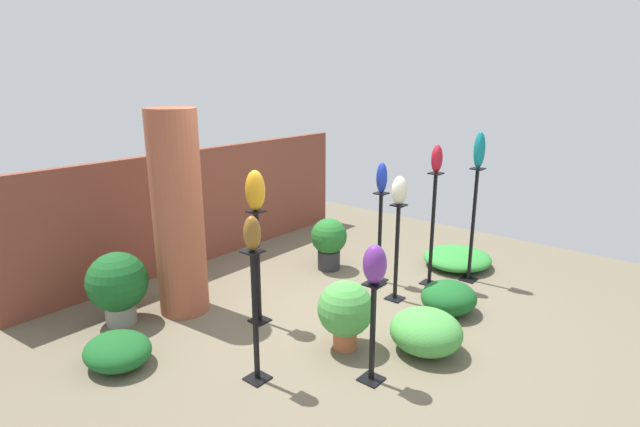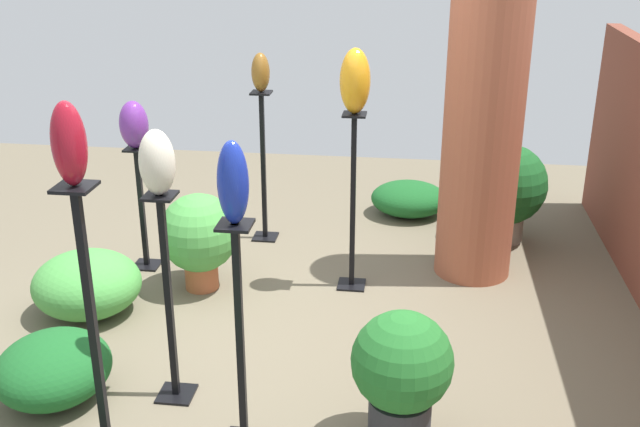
# 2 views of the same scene
# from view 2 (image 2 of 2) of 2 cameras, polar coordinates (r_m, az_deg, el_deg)

# --- Properties ---
(ground_plane) EXTENTS (8.00, 8.00, 0.00)m
(ground_plane) POSITION_cam_2_polar(r_m,az_deg,el_deg) (4.90, -4.64, -9.51)
(ground_plane) COLOR #6B604C
(brick_pillar) EXTENTS (0.56, 0.56, 2.36)m
(brick_pillar) POSITION_cam_2_polar(r_m,az_deg,el_deg) (5.48, 12.34, 6.88)
(brick_pillar) COLOR #9E5138
(brick_pillar) RESTS_ON ground
(pedestal_violet) EXTENTS (0.20, 0.20, 0.96)m
(pedestal_violet) POSITION_cam_2_polar(r_m,az_deg,el_deg) (5.82, -13.38, -0.06)
(pedestal_violet) COLOR black
(pedestal_violet) RESTS_ON ground
(pedestal_amber) EXTENTS (0.20, 0.20, 1.30)m
(pedestal_amber) POSITION_cam_2_polar(r_m,az_deg,el_deg) (5.30, 2.52, 0.25)
(pedestal_amber) COLOR black
(pedestal_amber) RESTS_ON ground
(pedestal_ivory) EXTENTS (0.20, 0.20, 1.22)m
(pedestal_ivory) POSITION_cam_2_polar(r_m,az_deg,el_deg) (4.16, -11.40, -7.11)
(pedestal_ivory) COLOR black
(pedestal_ivory) RESTS_ON ground
(pedestal_cobalt) EXTENTS (0.20, 0.20, 1.22)m
(pedestal_cobalt) POSITION_cam_2_polar(r_m,az_deg,el_deg) (3.74, -6.08, -10.19)
(pedestal_cobalt) COLOR black
(pedestal_cobalt) RESTS_ON ground
(pedestal_ruby) EXTENTS (0.20, 0.20, 1.51)m
(pedestal_ruby) POSITION_cam_2_polar(r_m,az_deg,el_deg) (3.57, -16.69, -10.26)
(pedestal_ruby) COLOR black
(pedestal_ruby) RESTS_ON ground
(pedestal_bronze) EXTENTS (0.20, 0.20, 1.25)m
(pedestal_bronze) POSITION_cam_2_polar(r_m,az_deg,el_deg) (6.15, -4.32, 3.07)
(pedestal_bronze) COLOR black
(pedestal_bronze) RESTS_ON ground
(art_vase_violet) EXTENTS (0.21, 0.21, 0.35)m
(art_vase_violet) POSITION_cam_2_polar(r_m,az_deg,el_deg) (5.61, -14.00, 6.59)
(art_vase_violet) COLOR #6B2D8C
(art_vase_violet) RESTS_ON pedestal_violet
(art_vase_amber) EXTENTS (0.22, 0.21, 0.44)m
(art_vase_amber) POSITION_cam_2_polar(r_m,az_deg,el_deg) (5.04, 2.69, 10.05)
(art_vase_amber) COLOR orange
(art_vase_amber) RESTS_ON pedestal_amber
(art_vase_ivory) EXTENTS (0.18, 0.18, 0.34)m
(art_vase_ivory) POSITION_cam_2_polar(r_m,az_deg,el_deg) (3.84, -12.31, 3.82)
(art_vase_ivory) COLOR beige
(art_vase_ivory) RESTS_ON pedestal_ivory
(art_vase_cobalt) EXTENTS (0.14, 0.15, 0.40)m
(art_vase_cobalt) POSITION_cam_2_polar(r_m,az_deg,el_deg) (3.37, -6.65, 2.34)
(art_vase_cobalt) COLOR #192D9E
(art_vase_cobalt) RESTS_ON pedestal_cobalt
(art_vase_ruby) EXTENTS (0.14, 0.14, 0.35)m
(art_vase_ruby) POSITION_cam_2_polar(r_m,az_deg,el_deg) (3.17, -18.58, 5.05)
(art_vase_ruby) COLOR maroon
(art_vase_ruby) RESTS_ON pedestal_ruby
(art_vase_bronze) EXTENTS (0.15, 0.14, 0.31)m
(art_vase_bronze) POSITION_cam_2_polar(r_m,az_deg,el_deg) (5.94, -4.55, 10.67)
(art_vase_bronze) COLOR brown
(art_vase_bronze) RESTS_ON pedestal_bronze
(potted_plant_mid_left) EXTENTS (0.66, 0.66, 0.82)m
(potted_plant_mid_left) POSITION_cam_2_polar(r_m,az_deg,el_deg) (6.33, 14.01, 1.94)
(potted_plant_mid_left) COLOR gray
(potted_plant_mid_left) RESTS_ON ground
(potted_plant_front_left) EXTENTS (0.57, 0.57, 0.72)m
(potted_plant_front_left) POSITION_cam_2_polar(r_m,az_deg,el_deg) (5.41, -9.19, -1.64)
(potted_plant_front_left) COLOR #B25B38
(potted_plant_front_left) RESTS_ON ground
(potted_plant_near_pillar) EXTENTS (0.51, 0.51, 0.75)m
(potted_plant_near_pillar) POSITION_cam_2_polar(r_m,az_deg,el_deg) (3.81, 6.24, -11.93)
(potted_plant_near_pillar) COLOR #2D2D33
(potted_plant_near_pillar) RESTS_ON ground
(foliage_bed_east) EXTENTS (0.60, 0.69, 0.30)m
(foliage_bed_east) POSITION_cam_2_polar(r_m,az_deg,el_deg) (6.83, 6.80, 1.13)
(foliage_bed_east) COLOR #195923
(foliage_bed_east) RESTS_ON ground
(foliage_bed_center) EXTENTS (0.67, 0.64, 0.37)m
(foliage_bed_center) POSITION_cam_2_polar(r_m,az_deg,el_deg) (4.52, -19.64, -11.04)
(foliage_bed_center) COLOR #195923
(foliage_bed_center) RESTS_ON ground
(foliage_bed_rear) EXTENTS (0.70, 0.73, 0.44)m
(foliage_bed_rear) POSITION_cam_2_polar(r_m,az_deg,el_deg) (5.32, -17.33, -5.15)
(foliage_bed_rear) COLOR #479942
(foliage_bed_rear) RESTS_ON ground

